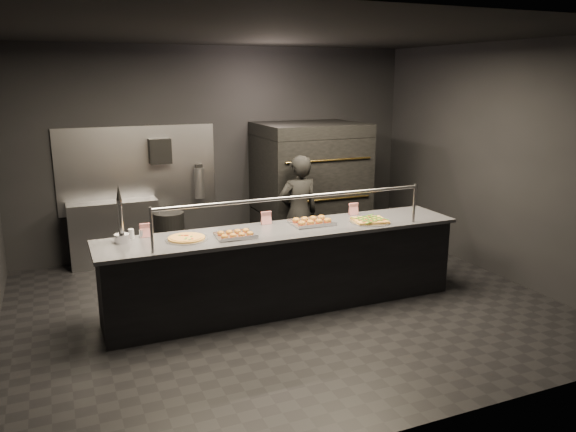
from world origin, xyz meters
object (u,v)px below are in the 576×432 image
Objects in this scene: prep_shelf at (115,233)px; beer_tap at (121,226)px; slider_tray_a at (235,235)px; square_pizza at (370,221)px; towel_dispenser at (160,151)px; trash_bin at (170,237)px; worker at (299,213)px; service_counter at (285,268)px; pizza_oven at (310,187)px; slider_tray_b at (312,222)px; round_pizza at (187,238)px; fire_extinguisher at (199,182)px.

beer_tap is at bearing -93.40° from prep_shelf.
slider_tray_a is 0.91× the size of square_pizza.
slider_tray_a is at bearing -83.11° from towel_dispenser.
trash_bin is 1.90m from worker.
pizza_oven reaches higher than service_counter.
pizza_oven is at bearing -13.14° from towel_dispenser.
slider_tray_a is 0.99m from slider_tray_b.
square_pizza is (0.66, -0.19, -0.01)m from slider_tray_b.
round_pizza reaches higher than prep_shelf.
slider_tray_b is at bearing 73.12° from worker.
fire_extinguisher reaches higher than slider_tray_a.
fire_extinguisher is 1.15× the size of round_pizza.
slider_tray_b is at bearing -61.21° from towel_dispenser.
service_counter is 2.32m from trash_bin.
round_pizza is at bearing 168.36° from slider_tray_a.
round_pizza is at bearing -94.78° from towel_dispenser.
beer_tap is at bearing 166.12° from round_pizza.
fire_extinguisher is (-0.35, 2.40, 0.60)m from service_counter.
service_counter is at bearing -81.70° from fire_extinguisher.
trash_bin is at bearing -35.02° from worker.
square_pizza is 0.30× the size of worker.
service_counter is at bearing -0.67° from round_pizza.
slider_tray_a is (1.13, -0.26, -0.15)m from beer_tap.
fire_extinguisher is at bearing 72.59° from round_pizza.
prep_shelf is at bearing -176.34° from fire_extinguisher.
worker reaches higher than prep_shelf.
prep_shelf is 2.55× the size of square_pizza.
prep_shelf is at bearing 166.79° from trash_bin.
towel_dispenser is 0.79× the size of round_pizza.
prep_shelf is 2.50× the size of slider_tray_b.
pizza_oven is 4.07× the size of square_pizza.
worker is (1.57, -1.28, -0.77)m from towel_dispenser.
worker reaches higher than round_pizza.
towel_dispenser is 2.42m from beer_tap.
round_pizza is 1.03× the size of slider_tray_a.
fire_extinguisher reaches higher than round_pizza.
slider_tray_b is (1.47, 0.06, 0.01)m from round_pizza.
towel_dispenser reaches higher than fire_extinguisher.
service_counter is 3.42× the size of prep_shelf.
slider_tray_a is at bearing 179.37° from square_pizza.
slider_tray_a is at bearing 42.51° from worker.
pizza_oven is 3.78× the size of fire_extinguisher.
slider_tray_b is at bearing 164.28° from square_pizza.
slider_tray_a is (0.50, -0.10, 0.01)m from round_pizza.
worker is at bearing -51.79° from fire_extinguisher.
worker is at bearing 31.86° from round_pizza.
pizza_oven is 1.63m from fire_extinguisher.
round_pizza is at bearing 30.92° from worker.
slider_tray_a is (-0.60, -0.09, 0.48)m from service_counter.
slider_tray_b is (0.72, -2.32, -0.11)m from fire_extinguisher.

